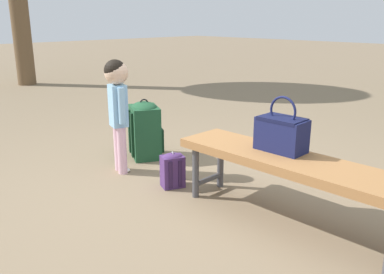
# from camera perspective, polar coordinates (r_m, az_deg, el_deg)

# --- Properties ---
(ground_plane) EXTENTS (40.00, 40.00, 0.00)m
(ground_plane) POSITION_cam_1_polar(r_m,az_deg,el_deg) (3.12, -0.28, -8.28)
(ground_plane) COLOR #7F6B51
(ground_plane) RESTS_ON ground
(park_bench) EXTENTS (1.61, 0.43, 0.45)m
(park_bench) POSITION_cam_1_polar(r_m,az_deg,el_deg) (2.67, 13.46, -3.96)
(park_bench) COLOR #9E6B3D
(park_bench) RESTS_ON ground
(handbag) EXTENTS (0.32, 0.19, 0.37)m
(handbag) POSITION_cam_1_polar(r_m,az_deg,el_deg) (2.74, 12.38, 0.63)
(handbag) COLOR #191E4C
(handbag) RESTS_ON park_bench
(child_standing) EXTENTS (0.26, 0.20, 0.97)m
(child_standing) POSITION_cam_1_polar(r_m,az_deg,el_deg) (3.48, -10.35, 5.31)
(child_standing) COLOR #E5B2C6
(child_standing) RESTS_ON ground
(backpack_large) EXTENTS (0.41, 0.38, 0.57)m
(backpack_large) POSITION_cam_1_polar(r_m,az_deg,el_deg) (3.92, -6.56, 1.21)
(backpack_large) COLOR #1E4C2D
(backpack_large) RESTS_ON ground
(backpack_small) EXTENTS (0.19, 0.21, 0.29)m
(backpack_small) POSITION_cam_1_polar(r_m,az_deg,el_deg) (3.25, -2.73, -4.50)
(backpack_small) COLOR #4C2D66
(backpack_small) RESTS_ON ground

